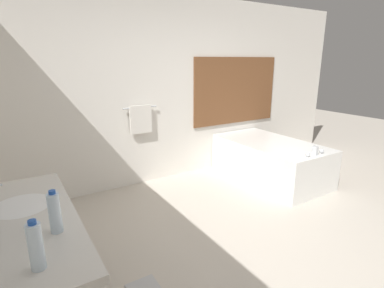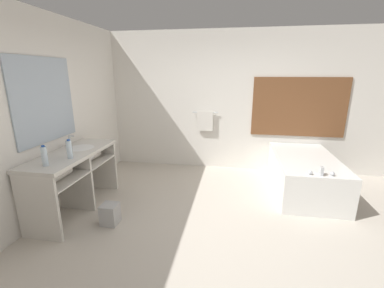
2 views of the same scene
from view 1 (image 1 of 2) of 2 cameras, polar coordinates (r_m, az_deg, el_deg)
The scene contains 6 objects.
ground_plane at distance 3.15m, azimuth 12.96°, elevation -19.40°, with size 16.00×16.00×0.00m, color beige.
wall_back_with_blinds at distance 4.47m, azimuth -6.11°, elevation 9.92°, with size 7.40×0.13×2.70m.
vanity_counter at distance 2.26m, azimuth -28.45°, elevation -17.32°, with size 0.58×1.48×0.86m.
bathtub at distance 4.79m, azimuth 14.62°, elevation -2.63°, with size 0.95×1.74×0.71m.
water_bottle_1 at distance 1.60m, azimuth -27.61°, elevation -16.85°, with size 0.07×0.07×0.25m.
water_bottle_2 at distance 1.86m, azimuth -24.67°, elevation -11.77°, with size 0.07×0.07×0.25m.
Camera 1 is at (-1.89, -1.77, 1.80)m, focal length 28.00 mm.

